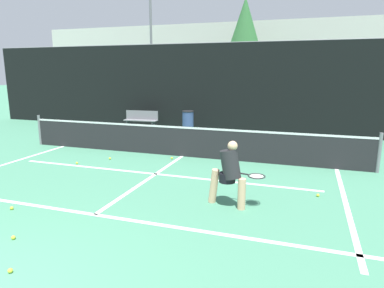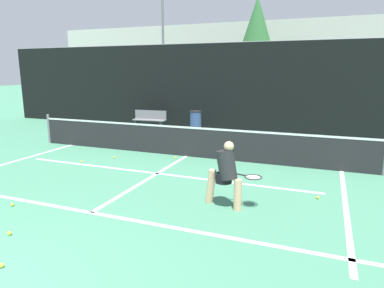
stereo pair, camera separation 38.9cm
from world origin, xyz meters
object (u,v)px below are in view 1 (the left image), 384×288
object	(u,v)px
trash_bin	(188,122)
parked_car	(201,109)
courtside_bench	(141,120)
player_practicing	(230,172)

from	to	relation	value
trash_bin	parked_car	world-z (taller)	parked_car
courtside_bench	parked_car	distance (m)	4.00
player_practicing	trash_bin	world-z (taller)	player_practicing
player_practicing	parked_car	world-z (taller)	parked_car
trash_bin	parked_car	bearing A→B (deg)	98.82
player_practicing	trash_bin	size ratio (longest dim) A/B	1.39
player_practicing	parked_car	bearing A→B (deg)	124.75
player_practicing	courtside_bench	distance (m)	9.49
courtside_bench	trash_bin	world-z (taller)	trash_bin
player_practicing	trash_bin	xyz separation A→B (m)	(-3.46, 7.39, -0.22)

